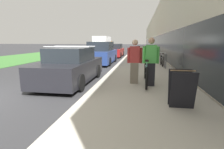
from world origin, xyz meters
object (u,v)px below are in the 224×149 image
object	(u,v)px
vintage_roadster_curbside	(101,54)
parked_sedan_far	(114,51)
moving_truck	(103,43)
cruiser_bike_nearest	(162,60)
sandwich_board_sign	(182,89)
tandem_bicycle	(146,73)
bike_rack_hoop	(165,59)
person_rider	(151,62)
person_bystander	(135,62)
parked_sedan_curbside	(71,67)

from	to	relation	value
vintage_roadster_curbside	parked_sedan_far	size ratio (longest dim) A/B	0.97
moving_truck	parked_sedan_far	bearing A→B (deg)	-72.64
cruiser_bike_nearest	parked_sedan_far	distance (m)	8.85
sandwich_board_sign	moving_truck	world-z (taller)	moving_truck
tandem_bicycle	bike_rack_hoop	distance (m)	4.38
tandem_bicycle	person_rider	xyz separation A→B (m)	(0.14, -0.31, 0.45)
person_rider	parked_sedan_far	bearing A→B (deg)	103.78
person_bystander	bike_rack_hoop	xyz separation A→B (m)	(1.68, 4.22, -0.30)
tandem_bicycle	parked_sedan_far	distance (m)	13.17
sandwich_board_sign	vintage_roadster_curbside	size ratio (longest dim) A/B	0.20
bike_rack_hoop	person_rider	bearing A→B (deg)	-103.90
parked_sedan_far	moving_truck	bearing A→B (deg)	107.36
parked_sedan_curbside	moving_truck	bearing A→B (deg)	99.25
sandwich_board_sign	parked_sedan_curbside	distance (m)	4.48
person_rider	bike_rack_hoop	size ratio (longest dim) A/B	2.00
vintage_roadster_curbside	parked_sedan_far	xyz separation A→B (m)	(0.11, 6.26, -0.09)
person_bystander	sandwich_board_sign	xyz separation A→B (m)	(1.20, -2.27, -0.37)
bike_rack_hoop	vintage_roadster_curbside	distance (m)	5.02
person_bystander	vintage_roadster_curbside	xyz separation A→B (m)	(-2.76, 6.57, -0.19)
moving_truck	tandem_bicycle	bearing A→B (deg)	-74.52
person_rider	parked_sedan_far	size ratio (longest dim) A/B	0.36
person_bystander	sandwich_board_sign	world-z (taller)	person_bystander
person_bystander	moving_truck	world-z (taller)	moving_truck
parked_sedan_curbside	moving_truck	xyz separation A→B (m)	(-4.21, 25.84, 0.66)
parked_sedan_curbside	vintage_roadster_curbside	bearing A→B (deg)	91.73
tandem_bicycle	person_bystander	bearing A→B (deg)	-176.78
person_rider	parked_sedan_curbside	world-z (taller)	person_rider
parked_sedan_far	moving_truck	distance (m)	13.83
parked_sedan_far	tandem_bicycle	bearing A→B (deg)	-76.49
bike_rack_hoop	vintage_roadster_curbside	size ratio (longest dim) A/B	0.19
person_rider	bike_rack_hoop	xyz separation A→B (m)	(1.12, 4.51, -0.34)
person_bystander	parked_sedan_curbside	world-z (taller)	person_bystander
parked_sedan_curbside	moving_truck	distance (m)	26.19
bike_rack_hoop	cruiser_bike_nearest	size ratio (longest dim) A/B	0.52
cruiser_bike_nearest	parked_sedan_curbside	bearing A→B (deg)	-130.31
vintage_roadster_curbside	sandwich_board_sign	bearing A→B (deg)	-65.90
person_bystander	cruiser_bike_nearest	size ratio (longest dim) A/B	1.00
parked_sedan_far	bike_rack_hoop	bearing A→B (deg)	-63.30
parked_sedan_far	moving_truck	world-z (taller)	moving_truck
bike_rack_hoop	sandwich_board_sign	size ratio (longest dim) A/B	0.94
cruiser_bike_nearest	sandwich_board_sign	distance (m)	7.35
person_rider	cruiser_bike_nearest	distance (m)	5.47
tandem_bicycle	cruiser_bike_nearest	bearing A→B (deg)	77.02
sandwich_board_sign	moving_truck	bearing A→B (deg)	105.74
cruiser_bike_nearest	moving_truck	xyz separation A→B (m)	(-8.36, 20.95, 0.84)
tandem_bicycle	person_bystander	distance (m)	0.60
vintage_roadster_curbside	moving_truck	size ratio (longest dim) A/B	0.63
tandem_bicycle	moving_truck	size ratio (longest dim) A/B	0.35
person_bystander	parked_sedan_far	size ratio (longest dim) A/B	0.35
parked_sedan_far	cruiser_bike_nearest	bearing A→B (deg)	-61.38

